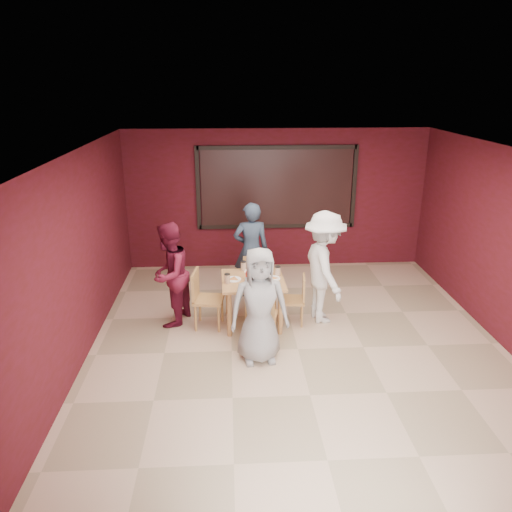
{
  "coord_description": "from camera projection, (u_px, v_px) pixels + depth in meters",
  "views": [
    {
      "loc": [
        -0.96,
        -6.3,
        3.69
      ],
      "look_at": [
        -0.56,
        0.85,
        1.14
      ],
      "focal_mm": 35.0,
      "sensor_mm": 36.0,
      "label": 1
    }
  ],
  "objects": [
    {
      "name": "chair_front",
      "position": [
        261.0,
        314.0,
        7.18
      ],
      "size": [
        0.51,
        0.51,
        0.88
      ],
      "color": "#AB7442",
      "rests_on": "floor"
    },
    {
      "name": "chair_back",
      "position": [
        256.0,
        279.0,
        8.48
      ],
      "size": [
        0.43,
        0.43,
        0.85
      ],
      "color": "#AB7442",
      "rests_on": "floor"
    },
    {
      "name": "diner_front",
      "position": [
        259.0,
        306.0,
        6.7
      ],
      "size": [
        0.84,
        0.59,
        1.63
      ],
      "primitive_type": "imported",
      "rotation": [
        0.0,
        0.0,
        0.1
      ],
      "color": "#989898",
      "rests_on": "floor"
    },
    {
      "name": "chair_left",
      "position": [
        204.0,
        296.0,
        7.72
      ],
      "size": [
        0.5,
        0.5,
        0.92
      ],
      "color": "#AB7442",
      "rests_on": "floor"
    },
    {
      "name": "dining_table",
      "position": [
        253.0,
        285.0,
        7.76
      ],
      "size": [
        0.99,
        0.99,
        0.91
      ],
      "color": "tan",
      "rests_on": "floor"
    },
    {
      "name": "chair_right",
      "position": [
        297.0,
        297.0,
        7.86
      ],
      "size": [
        0.43,
        0.43,
        0.79
      ],
      "color": "#AB7442",
      "rests_on": "floor"
    },
    {
      "name": "diner_left",
      "position": [
        169.0,
        275.0,
        7.73
      ],
      "size": [
        0.86,
        0.96,
        1.65
      ],
      "primitive_type": "imported",
      "rotation": [
        0.0,
        0.0,
        -1.91
      ],
      "color": "maroon",
      "rests_on": "floor"
    },
    {
      "name": "floor",
      "position": [
        298.0,
        349.0,
        7.22
      ],
      "size": [
        7.0,
        7.0,
        0.0
      ],
      "primitive_type": "plane",
      "color": "#CAAB8C",
      "rests_on": "ground"
    },
    {
      "name": "diner_back",
      "position": [
        251.0,
        250.0,
        8.77
      ],
      "size": [
        0.65,
        0.46,
        1.71
      ],
      "primitive_type": "imported",
      "rotation": [
        0.0,
        0.0,
        3.22
      ],
      "color": "#314157",
      "rests_on": "floor"
    },
    {
      "name": "diner_right",
      "position": [
        324.0,
        268.0,
        7.82
      ],
      "size": [
        0.84,
        1.25,
        1.8
      ],
      "primitive_type": "imported",
      "rotation": [
        0.0,
        0.0,
        1.73
      ],
      "color": "white",
      "rests_on": "floor"
    },
    {
      "name": "window_blinds",
      "position": [
        277.0,
        188.0,
        9.91
      ],
      "size": [
        3.0,
        0.02,
        1.5
      ],
      "primitive_type": "cube",
      "color": "black"
    }
  ]
}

